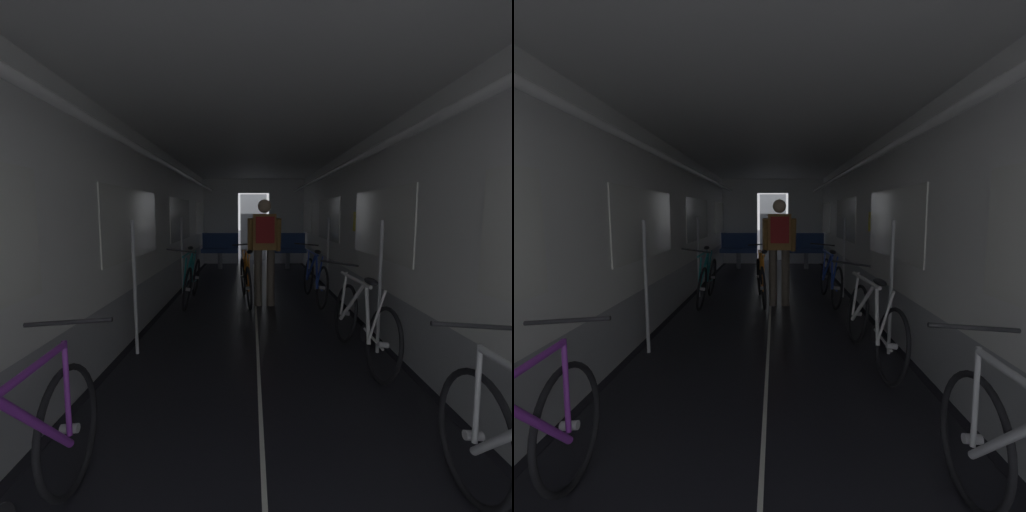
% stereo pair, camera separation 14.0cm
% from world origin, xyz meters
% --- Properties ---
extents(train_car_shell, '(3.14, 12.34, 2.57)m').
position_xyz_m(train_car_shell, '(-0.00, 3.60, 1.70)').
color(train_car_shell, black).
rests_on(train_car_shell, ground).
extents(bench_seat_far_left, '(0.98, 0.51, 0.95)m').
position_xyz_m(bench_seat_far_left, '(-0.90, 8.07, 0.57)').
color(bench_seat_far_left, gray).
rests_on(bench_seat_far_left, ground).
extents(bench_seat_far_right, '(0.98, 0.51, 0.95)m').
position_xyz_m(bench_seat_far_right, '(0.90, 8.07, 0.57)').
color(bench_seat_far_right, gray).
rests_on(bench_seat_far_right, ground).
extents(bicycle_white, '(0.46, 1.70, 0.96)m').
position_xyz_m(bicycle_white, '(1.04, 1.94, 0.38)').
color(bicycle_white, black).
rests_on(bicycle_white, ground).
extents(bicycle_blue, '(0.44, 1.69, 0.95)m').
position_xyz_m(bicycle_blue, '(0.99, 4.38, 0.38)').
color(bicycle_blue, black).
rests_on(bicycle_blue, ground).
extents(bicycle_teal, '(0.44, 1.69, 0.96)m').
position_xyz_m(bicycle_teal, '(-1.05, 4.31, 0.38)').
color(bicycle_teal, black).
rests_on(bicycle_teal, ground).
extents(person_cyclist_aisle, '(0.53, 0.37, 1.69)m').
position_xyz_m(person_cyclist_aisle, '(0.14, 4.08, 1.02)').
color(person_cyclist_aisle, brown).
rests_on(person_cyclist_aisle, ground).
extents(bicycle_orange_in_aisle, '(0.44, 1.69, 0.94)m').
position_xyz_m(bicycle_orange_in_aisle, '(-0.16, 4.35, 0.38)').
color(bicycle_orange_in_aisle, black).
rests_on(bicycle_orange_in_aisle, ground).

